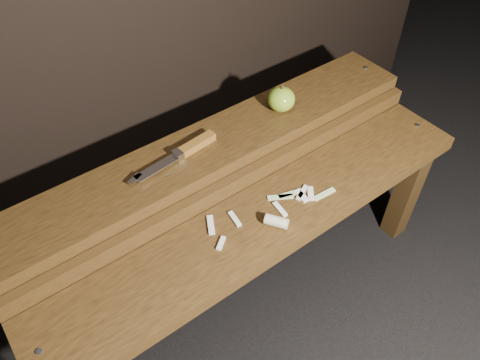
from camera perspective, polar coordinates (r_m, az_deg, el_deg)
ground at (r=1.49m, az=1.42°, el=-13.43°), size 60.00×60.00×0.00m
bench_front_tier at (r=1.17m, az=3.58°, el=-6.70°), size 1.20×0.20×0.42m
bench_rear_tier at (r=1.25m, az=-2.92°, el=1.65°), size 1.20×0.21×0.50m
apple at (r=1.28m, az=5.06°, el=9.79°), size 0.07×0.07×0.08m
knife at (r=1.16m, az=-6.47°, el=3.68°), size 0.25×0.05×0.02m
apple_scraps at (r=1.12m, az=4.52°, el=-4.03°), size 0.34×0.15×0.03m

